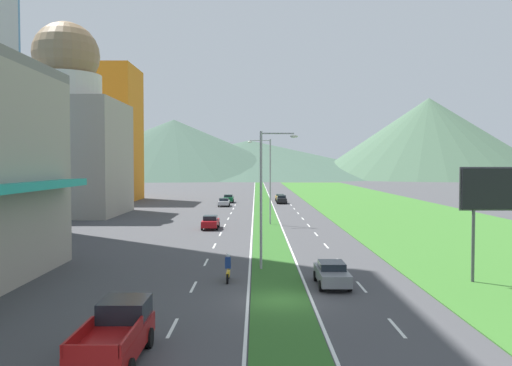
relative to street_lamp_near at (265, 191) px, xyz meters
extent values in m
plane|color=#424244|center=(0.68, -8.41, -5.56)|extent=(600.00, 600.00, 0.00)
cube|color=#2D6023|center=(0.68, 51.59, -5.53)|extent=(3.20, 240.00, 0.06)
cube|color=#387028|center=(21.28, 51.59, -5.53)|extent=(24.00, 240.00, 0.06)
cube|color=silver|center=(-4.42, -12.86, -5.55)|extent=(0.16, 2.80, 0.01)
cube|color=silver|center=(-4.42, -5.08, -5.55)|extent=(0.16, 2.80, 0.01)
cube|color=silver|center=(-4.42, 2.70, -5.55)|extent=(0.16, 2.80, 0.01)
cube|color=silver|center=(-4.42, 10.48, -5.55)|extent=(0.16, 2.80, 0.01)
cube|color=silver|center=(-4.42, 18.25, -5.55)|extent=(0.16, 2.80, 0.01)
cube|color=silver|center=(-4.42, 26.03, -5.55)|extent=(0.16, 2.80, 0.01)
cube|color=silver|center=(-4.42, 33.81, -5.55)|extent=(0.16, 2.80, 0.01)
cube|color=silver|center=(-4.42, 41.59, -5.55)|extent=(0.16, 2.80, 0.01)
cube|color=silver|center=(-4.42, 49.36, -5.55)|extent=(0.16, 2.80, 0.01)
cube|color=silver|center=(-4.42, 57.14, -5.55)|extent=(0.16, 2.80, 0.01)
cube|color=silver|center=(5.78, -12.86, -5.55)|extent=(0.16, 2.80, 0.01)
cube|color=silver|center=(5.78, -5.08, -5.55)|extent=(0.16, 2.80, 0.01)
cube|color=silver|center=(5.78, 2.70, -5.55)|extent=(0.16, 2.80, 0.01)
cube|color=silver|center=(5.78, 10.48, -5.55)|extent=(0.16, 2.80, 0.01)
cube|color=silver|center=(5.78, 18.25, -5.55)|extent=(0.16, 2.80, 0.01)
cube|color=silver|center=(5.78, 26.03, -5.55)|extent=(0.16, 2.80, 0.01)
cube|color=silver|center=(5.78, 33.81, -5.55)|extent=(0.16, 2.80, 0.01)
cube|color=silver|center=(5.78, 41.59, -5.55)|extent=(0.16, 2.80, 0.01)
cube|color=silver|center=(5.78, 49.36, -5.55)|extent=(0.16, 2.80, 0.01)
cube|color=silver|center=(5.78, 57.14, -5.55)|extent=(0.16, 2.80, 0.01)
cube|color=silver|center=(-1.07, 51.59, -5.55)|extent=(0.16, 240.00, 0.01)
cube|color=silver|center=(2.43, 51.59, -5.55)|extent=(0.16, 240.00, 0.01)
cube|color=#9E9384|center=(-28.45, 39.54, 2.80)|extent=(15.73, 15.73, 16.71)
cylinder|color=beige|center=(-28.45, 39.54, 13.07)|extent=(10.06, 10.06, 3.83)
sphere|color=olive|center=(-28.45, 39.54, 17.86)|extent=(9.58, 9.58, 9.58)
cube|color=orange|center=(-31.87, 68.95, 8.06)|extent=(13.58, 13.58, 27.23)
cone|color=#3D5647|center=(-46.20, 247.64, 10.54)|extent=(154.11, 154.11, 32.19)
cone|color=#3D5647|center=(-4.51, 274.85, 5.43)|extent=(198.85, 198.85, 21.97)
cone|color=#47664C|center=(91.79, 237.97, 15.89)|extent=(127.37, 127.37, 42.90)
cylinder|color=#99999E|center=(-0.27, -0.01, -0.68)|extent=(0.18, 0.18, 9.76)
cylinder|color=#99999E|center=(0.89, 0.04, 4.05)|extent=(2.32, 0.19, 0.10)
ellipsoid|color=silver|center=(2.05, 0.08, 3.85)|extent=(0.56, 0.28, 0.20)
cylinder|color=#99999E|center=(1.13, 27.01, -0.29)|extent=(0.18, 0.18, 10.54)
cylinder|color=#99999E|center=(-0.12, 27.03, 4.84)|extent=(2.51, 0.14, 0.10)
ellipsoid|color=silver|center=(-1.37, 27.05, 4.64)|extent=(0.56, 0.28, 0.20)
cylinder|color=#4C4C51|center=(13.01, -3.95, -3.24)|extent=(0.20, 0.20, 4.64)
cube|color=black|center=(14.90, -4.05, 0.36)|extent=(5.40, 0.16, 2.54)
cube|color=#4C4C51|center=(14.90, -3.93, 0.36)|extent=(5.60, 0.08, 2.74)
cube|color=#0C5128|center=(-5.99, 63.34, -4.85)|extent=(1.82, 4.19, 0.77)
cube|color=black|center=(-5.99, 63.17, -4.23)|extent=(1.56, 1.84, 0.46)
cylinder|color=black|center=(-6.86, 64.64, -5.24)|extent=(0.22, 0.64, 0.64)
cylinder|color=black|center=(-5.11, 64.64, -5.24)|extent=(0.22, 0.64, 0.64)
cylinder|color=black|center=(-6.86, 62.04, -5.24)|extent=(0.22, 0.64, 0.64)
cylinder|color=black|center=(-5.11, 62.04, -5.24)|extent=(0.22, 0.64, 0.64)
cube|color=slate|center=(4.03, -4.80, -4.89)|extent=(1.77, 4.33, 0.70)
cube|color=black|center=(4.03, -4.63, -4.33)|extent=(1.52, 1.91, 0.43)
cylinder|color=black|center=(4.88, -6.14, -5.24)|extent=(0.22, 0.64, 0.64)
cylinder|color=black|center=(3.18, -6.14, -5.24)|extent=(0.22, 0.64, 0.64)
cylinder|color=black|center=(4.88, -3.46, -5.24)|extent=(0.22, 0.64, 0.64)
cylinder|color=black|center=(3.18, -3.46, -5.24)|extent=(0.22, 0.64, 0.64)
cube|color=maroon|center=(-5.87, 22.84, -4.88)|extent=(1.77, 4.29, 0.71)
cube|color=black|center=(-5.87, 22.66, -4.27)|extent=(1.52, 1.89, 0.51)
cylinder|color=black|center=(-6.73, 24.16, -5.24)|extent=(0.22, 0.64, 0.64)
cylinder|color=black|center=(-5.02, 24.16, -5.24)|extent=(0.22, 0.64, 0.64)
cylinder|color=black|center=(-6.73, 21.51, -5.24)|extent=(0.22, 0.64, 0.64)
cylinder|color=black|center=(-5.02, 21.51, -5.24)|extent=(0.22, 0.64, 0.64)
cube|color=#C6842D|center=(4.23, 66.78, -4.88)|extent=(1.73, 4.68, 0.70)
cube|color=black|center=(4.23, 66.97, -4.33)|extent=(1.49, 2.06, 0.41)
cylinder|color=black|center=(5.06, 65.33, -5.24)|extent=(0.22, 0.64, 0.64)
cylinder|color=black|center=(3.40, 65.33, -5.24)|extent=(0.22, 0.64, 0.64)
cylinder|color=black|center=(5.06, 68.23, -5.24)|extent=(0.22, 0.64, 0.64)
cylinder|color=black|center=(3.40, 68.23, -5.24)|extent=(0.22, 0.64, 0.64)
cube|color=black|center=(4.25, 60.93, -4.86)|extent=(1.76, 4.35, 0.75)
cube|color=black|center=(4.25, 61.10, -4.23)|extent=(1.51, 1.91, 0.52)
cylinder|color=black|center=(5.09, 59.58, -5.24)|extent=(0.22, 0.64, 0.64)
cylinder|color=black|center=(3.40, 59.58, -5.24)|extent=(0.22, 0.64, 0.64)
cylinder|color=black|center=(5.09, 62.27, -5.24)|extent=(0.22, 0.64, 0.64)
cylinder|color=black|center=(3.40, 62.27, -5.24)|extent=(0.22, 0.64, 0.64)
cube|color=#B2B2B7|center=(-6.30, 54.39, -4.91)|extent=(1.83, 4.19, 0.66)
cube|color=black|center=(-6.30, 54.23, -4.33)|extent=(1.58, 1.85, 0.48)
cylinder|color=black|center=(-7.18, 55.69, -5.24)|extent=(0.22, 0.64, 0.64)
cylinder|color=black|center=(-5.42, 55.69, -5.24)|extent=(0.22, 0.64, 0.64)
cylinder|color=black|center=(-7.18, 53.09, -5.24)|extent=(0.22, 0.64, 0.64)
cylinder|color=black|center=(-5.42, 53.09, -5.24)|extent=(0.22, 0.64, 0.64)
cube|color=maroon|center=(-5.93, -16.96, -4.76)|extent=(2.00, 5.40, 0.80)
cube|color=black|center=(-5.93, -15.36, -3.96)|extent=(1.84, 2.00, 0.80)
cube|color=maroon|center=(-6.87, -18.06, -4.14)|extent=(0.10, 3.20, 0.44)
cube|color=maroon|center=(-4.99, -18.06, -4.14)|extent=(0.10, 3.20, 0.44)
cube|color=maroon|center=(-5.93, -19.61, -4.14)|extent=(1.84, 0.10, 0.44)
cylinder|color=black|center=(-6.89, -15.34, -5.16)|extent=(0.26, 0.80, 0.80)
cylinder|color=black|center=(-4.97, -15.34, -5.16)|extent=(0.26, 0.80, 0.80)
cylinder|color=black|center=(-2.40, -2.85, -5.26)|extent=(0.10, 0.60, 0.60)
cylinder|color=black|center=(-2.40, -4.25, -5.26)|extent=(0.12, 0.60, 0.60)
cube|color=yellow|center=(-2.40, -3.55, -5.08)|extent=(0.20, 1.12, 0.25)
ellipsoid|color=yellow|center=(-2.40, -3.35, -4.73)|extent=(0.24, 0.44, 0.24)
cube|color=navy|center=(-2.40, -3.65, -4.36)|extent=(0.36, 0.28, 0.70)
sphere|color=silver|center=(-2.40, -3.60, -3.89)|extent=(0.26, 0.26, 0.26)
camera|label=1|loc=(-0.62, -35.80, 1.88)|focal=35.85mm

